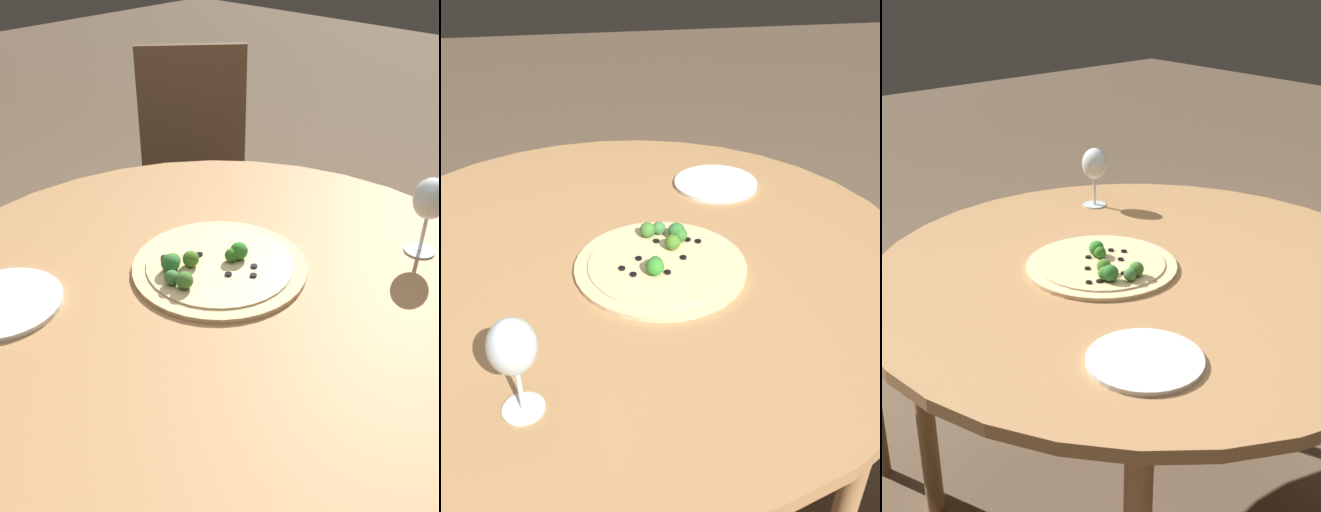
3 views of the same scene
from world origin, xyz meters
TOP-DOWN VIEW (x-y plane):
  - ground_plane at (0.00, 0.00)m, footprint 12.00×12.00m
  - dining_table at (0.00, 0.00)m, footprint 1.30×1.30m
  - pizza at (0.07, -0.07)m, footprint 0.36×0.36m
  - wine_glass at (-0.20, -0.42)m, footprint 0.07×0.07m
  - plate_near at (0.28, 0.29)m, footprint 0.22×0.22m

SIDE VIEW (x-z plane):
  - ground_plane at x=0.00m, z-range 0.00..0.00m
  - dining_table at x=0.00m, z-range 0.31..1.07m
  - plate_near at x=0.28m, z-range 0.76..0.77m
  - pizza at x=0.07m, z-range 0.74..0.79m
  - wine_glass at x=-0.20m, z-range 0.79..0.96m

